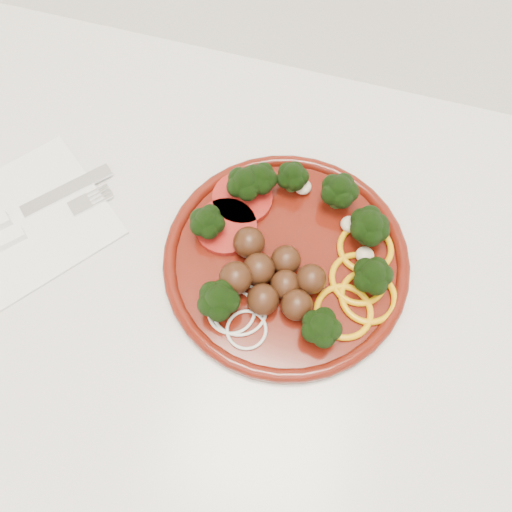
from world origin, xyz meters
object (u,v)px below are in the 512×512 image
(napkin, at_px, (29,219))
(fork, at_px, (10,240))
(knife, at_px, (4,220))
(plate, at_px, (289,253))

(napkin, height_order, fork, fork)
(napkin, xyz_separation_m, fork, (-0.00, -0.03, 0.01))
(knife, distance_m, fork, 0.03)
(plate, height_order, fork, plate)
(plate, distance_m, fork, 0.30)
(knife, relative_size, fork, 1.12)
(fork, bearing_deg, napkin, 33.31)
(knife, height_order, fork, knife)
(napkin, bearing_deg, knife, -153.45)
(plate, height_order, knife, plate)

